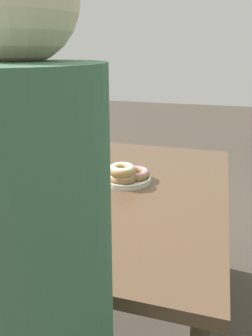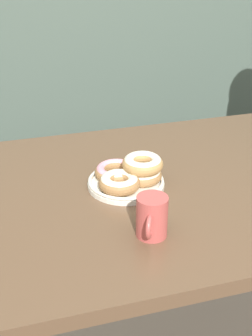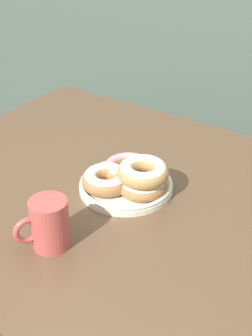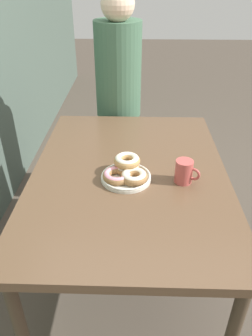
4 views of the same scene
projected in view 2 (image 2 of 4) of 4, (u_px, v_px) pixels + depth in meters
dining_table at (148, 205)px, 1.41m from camera, size 1.28×0.91×0.74m
donut_plate at (129, 175)px, 1.36m from camera, size 0.25×0.23×0.09m
coffee_mug at (152, 217)px, 1.13m from camera, size 0.08×0.11×0.11m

